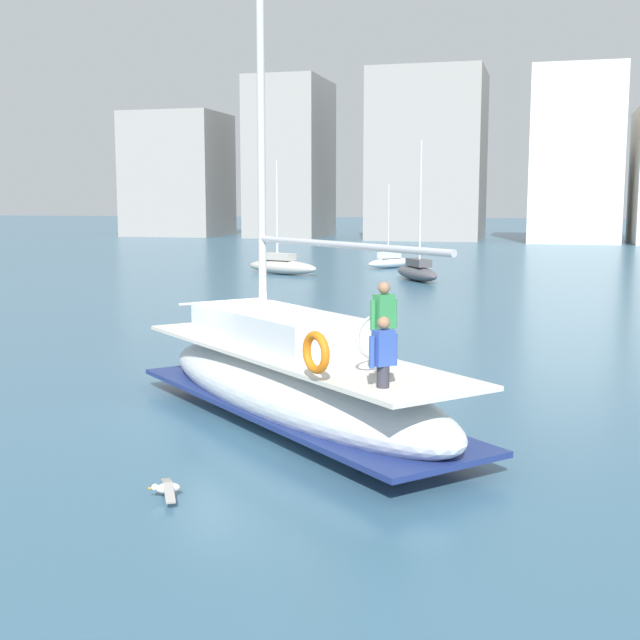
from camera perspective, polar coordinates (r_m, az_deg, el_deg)
The scene contains 7 objects.
ground_plane at distance 18.35m, azimuth -5.64°, elevation -5.76°, with size 400.00×400.00×0.00m, color #38607A.
main_sailboat at distance 16.67m, azimuth -1.93°, elevation -3.97°, with size 8.75×8.20×11.62m.
moored_sloop_near at distance 55.45m, azimuth 4.80°, elevation 3.98°, with size 3.08×3.82×5.46m.
moored_sloop_far at distance 46.80m, azimuth 6.55°, elevation 3.32°, with size 3.55×4.86×7.56m.
moored_cutter_left at distance 50.58m, azimuth -2.59°, elevation 3.72°, with size 5.27×3.24×6.72m.
seagull at distance 12.98m, azimuth -10.27°, elevation -11.05°, with size 0.66×1.02×0.17m.
waterfront_buildings at distance 96.49m, azimuth 12.97°, elevation 10.28°, with size 85.84×18.54×18.50m.
Camera 1 is at (6.33, -16.66, 4.37)m, focal length 47.54 mm.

